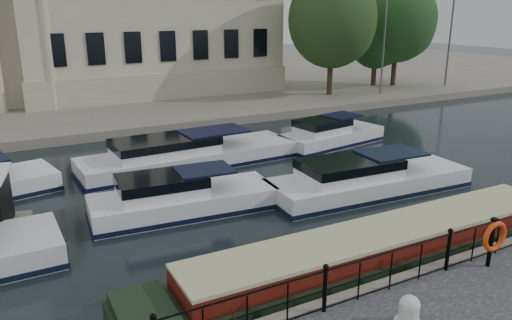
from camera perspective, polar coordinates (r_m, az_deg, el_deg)
The scene contains 10 objects.
ground_plane at distance 14.06m, azimuth 2.14°, elevation -14.22°, with size 160.00×160.00×0.00m, color black.
far_bank at distance 50.20m, azimuth -21.21°, elevation 7.87°, with size 120.00×42.00×0.55m, color #6B665B.
railing at distance 11.84m, azimuth 7.89°, elevation -14.11°, with size 24.14×0.14×1.22m.
civic_building at distance 45.33m, azimuth -22.67°, elevation 15.47°, with size 53.55×31.84×16.85m.
lamp_posts at distance 44.74m, azimuth 18.15°, elevation 13.03°, with size 8.24×1.55×8.07m.
mooring_bollard at distance 12.00m, azimuth 17.09°, elevation -16.14°, with size 0.62×0.62×0.70m.
life_ring_post at distance 14.85m, azimuth 25.57°, elevation -7.97°, with size 0.87×0.22×1.42m.
narrowboat at distance 15.37m, azimuth 14.52°, elevation -10.35°, with size 15.85×2.30×1.58m.
cabin_cruisers at distance 20.57m, azimuth -10.25°, elevation -2.91°, with size 27.18×10.25×1.99m.
trees at distance 43.99m, azimuth 12.82°, elevation 14.75°, with size 14.80×8.12×9.67m.
Camera 1 is at (-6.14, -10.33, 7.29)m, focal length 35.00 mm.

